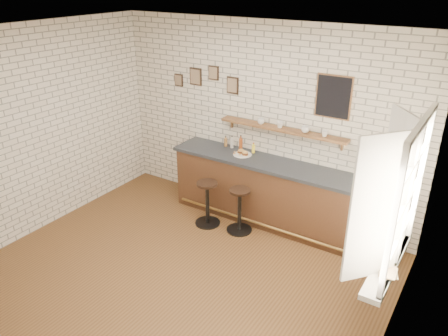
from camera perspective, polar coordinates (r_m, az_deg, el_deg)
The scene contains 21 objects.
ground at distance 5.93m, azimuth -5.13°, elevation -13.15°, with size 5.00×5.00×0.00m, color brown.
bar_counter at distance 6.74m, azimuth 5.54°, elevation -3.09°, with size 3.10×0.65×1.01m.
sandwich_plate at distance 6.74m, azimuth 2.42°, elevation 1.78°, with size 0.28×0.28×0.01m, color white.
ciabatta_sandwich at distance 6.72m, azimuth 2.50°, elevation 2.07°, with size 0.22×0.16×0.07m.
potato_chips at distance 6.74m, azimuth 2.31°, elevation 1.86°, with size 0.26×0.17×0.00m.
bitters_bottle_brown at distance 7.05m, azimuth 0.22°, elevation 3.41°, with size 0.05×0.05×0.18m.
bitters_bottle_white at distance 6.99m, azimuth 1.03°, elevation 3.29°, with size 0.05×0.05×0.20m.
bitters_bottle_amber at distance 6.90m, azimuth 2.20°, elevation 3.16°, with size 0.06×0.06×0.24m.
condiment_bottle_yellow at distance 6.81m, azimuth 3.86°, elevation 2.55°, with size 0.05×0.05×0.17m.
bar_stool_left at distance 6.69m, azimuth -2.19°, elevation -4.44°, with size 0.39×0.39×0.71m.
bar_stool_right at distance 6.52m, azimuth 2.04°, elevation -5.36°, with size 0.41×0.41×0.70m.
wall_shelf at distance 6.48m, azimuth 7.54°, elevation 5.03°, with size 2.00×0.18×0.18m.
shelf_cup_a at distance 6.61m, azimuth 4.87°, elevation 6.11°, with size 0.11×0.11×0.09m, color white.
shelf_cup_b at distance 6.47m, azimuth 7.34°, elevation 5.64°, with size 0.10×0.10×0.09m, color white.
shelf_cup_c at distance 6.32m, azimuth 10.58°, elevation 4.98°, with size 0.12×0.12×0.09m, color white.
shelf_cup_d at distance 6.23m, azimuth 13.02°, elevation 4.41°, with size 0.09×0.09×0.08m, color white.
back_wall_decor at distance 6.46m, azimuth 6.72°, elevation 10.26°, with size 2.96×0.02×0.56m.
window_sill at distance 4.83m, azimuth 20.60°, elevation -11.47°, with size 0.20×1.35×0.06m.
casement_window at distance 4.46m, azimuth 21.48°, elevation -3.43°, with size 0.40×1.30×1.56m.
book_lower at distance 4.62m, azimuth 19.72°, elevation -12.52°, with size 0.16×0.21×0.02m, color tan.
book_upper at distance 4.59m, azimuth 19.70°, elevation -12.46°, with size 0.15×0.21×0.02m, color tan.
Camera 1 is at (2.97, -3.66, 3.60)m, focal length 35.00 mm.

